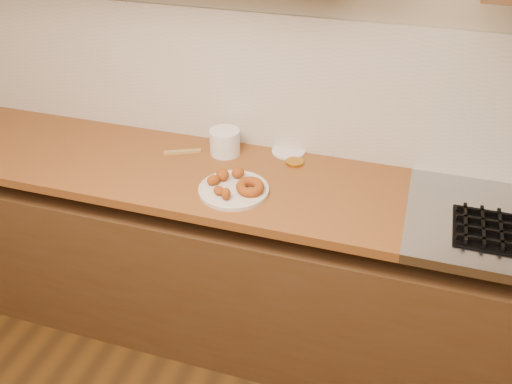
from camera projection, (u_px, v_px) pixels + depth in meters
The scene contains 11 objects.
wall_back at pixel (305, 53), 2.22m from camera, with size 4.00×0.02×2.70m, color tan.
base_cabinet at pixel (279, 278), 2.50m from camera, with size 3.60×0.60×0.77m, color #4D331D.
butcher_block at pixel (140, 164), 2.39m from camera, with size 2.30×0.62×0.04m, color brown.
backsplash at pixel (302, 88), 2.29m from camera, with size 3.60×0.02×0.60m, color beige.
donut_plate at pixel (234, 190), 2.16m from camera, with size 0.28×0.28×0.02m, color beige.
ring_donut at pixel (250, 187), 2.13m from camera, with size 0.11×0.11×0.04m, color #9B4B1F.
fried_dough_chunks at pixel (224, 180), 2.17m from camera, with size 0.15×0.23×0.05m.
plastic_tub at pixel (225, 142), 2.40m from camera, with size 0.13×0.13×0.11m, color white.
tub_lid at pixel (288, 151), 2.44m from camera, with size 0.15×0.15×0.01m, color silver.
brass_jar_lid at pixel (295, 162), 2.35m from camera, with size 0.08×0.08×0.01m, color #B67E23.
wooden_utensil at pixel (183, 152), 2.43m from camera, with size 0.17×0.02×0.01m, color #A18148.
Camera 1 is at (0.46, -0.12, 2.09)m, focal length 38.00 mm.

